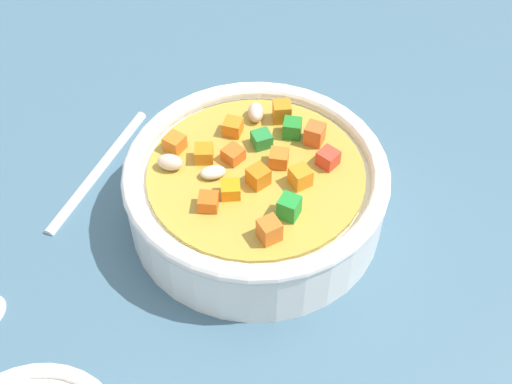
% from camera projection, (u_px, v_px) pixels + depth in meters
% --- Properties ---
extents(ground_plane, '(1.40, 1.40, 0.02)m').
position_uv_depth(ground_plane, '(256.00, 224.00, 0.52)').
color(ground_plane, '#42667A').
extents(soup_bowl_main, '(0.19, 0.19, 0.06)m').
position_uv_depth(soup_bowl_main, '(256.00, 189.00, 0.49)').
color(soup_bowl_main, white).
rests_on(soup_bowl_main, ground_plane).
extents(spoon, '(0.21, 0.13, 0.01)m').
position_uv_depth(spoon, '(54.00, 222.00, 0.50)').
color(spoon, silver).
rests_on(spoon, ground_plane).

